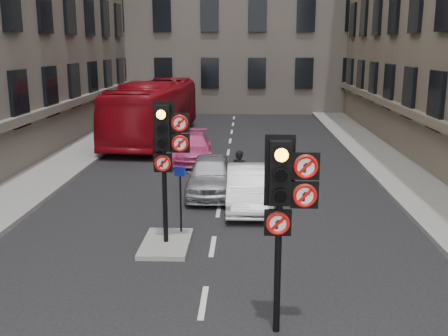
# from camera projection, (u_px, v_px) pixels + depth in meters

# --- Properties ---
(pavement_left) EXTENTS (3.00, 50.00, 0.16)m
(pavement_left) POSITION_uv_depth(u_px,v_px,m) (40.00, 174.00, 20.49)
(pavement_left) COLOR gray
(pavement_left) RESTS_ON ground
(pavement_right) EXTENTS (3.00, 50.00, 0.16)m
(pavement_right) POSITION_uv_depth(u_px,v_px,m) (413.00, 178.00, 19.91)
(pavement_right) COLOR gray
(pavement_right) RESTS_ON ground
(centre_island) EXTENTS (1.20, 2.00, 0.12)m
(centre_island) POSITION_uv_depth(u_px,v_px,m) (166.00, 243.00, 13.45)
(centre_island) COLOR gray
(centre_island) RESTS_ON ground
(signal_near) EXTENTS (0.91, 0.40, 3.58)m
(signal_near) POSITION_uv_depth(u_px,v_px,m) (285.00, 194.00, 8.86)
(signal_near) COLOR black
(signal_near) RESTS_ON ground
(signal_far) EXTENTS (0.91, 0.40, 3.58)m
(signal_far) POSITION_uv_depth(u_px,v_px,m) (167.00, 142.00, 12.83)
(signal_far) COLOR black
(signal_far) RESTS_ON centre_island
(car_silver) EXTENTS (1.64, 3.95, 1.34)m
(car_silver) POSITION_uv_depth(u_px,v_px,m) (211.00, 175.00, 18.00)
(car_silver) COLOR #A7A9AF
(car_silver) RESTS_ON ground
(car_white) EXTENTS (1.40, 3.92, 1.29)m
(car_white) POSITION_uv_depth(u_px,v_px,m) (249.00, 187.00, 16.53)
(car_white) COLOR white
(car_white) RESTS_ON ground
(car_pink) EXTENTS (2.02, 4.22, 1.19)m
(car_pink) POSITION_uv_depth(u_px,v_px,m) (192.00, 147.00, 23.16)
(car_pink) COLOR #D53E85
(car_pink) RESTS_ON ground
(bus_red) EXTENTS (3.48, 11.42, 3.13)m
(bus_red) POSITION_uv_depth(u_px,v_px,m) (154.00, 111.00, 28.10)
(bus_red) COLOR maroon
(bus_red) RESTS_ON ground
(motorcycle) EXTENTS (0.61, 1.77, 1.04)m
(motorcycle) POSITION_uv_depth(u_px,v_px,m) (243.00, 192.00, 16.43)
(motorcycle) COLOR black
(motorcycle) RESTS_ON ground
(motorcyclist) EXTENTS (0.69, 0.58, 1.62)m
(motorcyclist) POSITION_uv_depth(u_px,v_px,m) (239.00, 173.00, 17.62)
(motorcyclist) COLOR black
(motorcyclist) RESTS_ON ground
(info_sign) EXTENTS (0.30, 0.14, 1.80)m
(info_sign) POSITION_uv_depth(u_px,v_px,m) (180.00, 190.00, 13.87)
(info_sign) COLOR black
(info_sign) RESTS_ON centre_island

